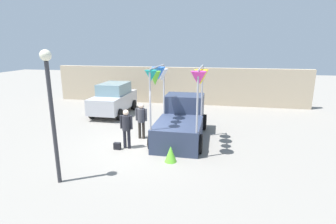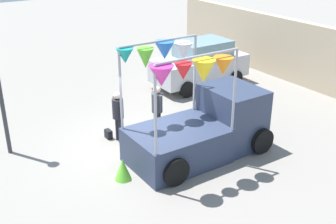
% 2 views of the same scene
% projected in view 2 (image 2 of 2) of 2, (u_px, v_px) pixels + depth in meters
% --- Properties ---
extents(ground_plane, '(60.00, 60.00, 0.00)m').
position_uv_depth(ground_plane, '(140.00, 146.00, 12.76)').
color(ground_plane, gray).
extents(vendor_truck, '(2.55, 4.19, 3.31)m').
position_uv_depth(vendor_truck, '(205.00, 122.00, 12.03)').
color(vendor_truck, '#2D3851').
rests_on(vendor_truck, ground).
extents(parked_car, '(1.88, 4.00, 1.88)m').
position_uv_depth(parked_car, '(200.00, 63.00, 17.35)').
color(parked_car, '#B7B7BC').
rests_on(parked_car, ground).
extents(person_customer, '(0.53, 0.34, 1.63)m').
position_uv_depth(person_customer, '(118.00, 112.00, 12.67)').
color(person_customer, black).
rests_on(person_customer, ground).
extents(person_vendor, '(0.53, 0.34, 1.63)m').
position_uv_depth(person_vendor, '(157.00, 106.00, 13.09)').
color(person_vendor, '#2D2823').
rests_on(person_vendor, ground).
extents(handbag, '(0.28, 0.16, 0.28)m').
position_uv_depth(handbag, '(108.00, 134.00, 13.17)').
color(handbag, black).
rests_on(handbag, ground).
extents(brick_boundary_wall, '(18.00, 0.36, 2.60)m').
position_uv_depth(brick_boundary_wall, '(325.00, 60.00, 16.50)').
color(brick_boundary_wall, tan).
rests_on(brick_boundary_wall, ground).
extents(folded_kite_bundle_lime, '(0.46, 0.46, 0.60)m').
position_uv_depth(folded_kite_bundle_lime, '(123.00, 169.00, 10.95)').
color(folded_kite_bundle_lime, '#66CC33').
rests_on(folded_kite_bundle_lime, ground).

